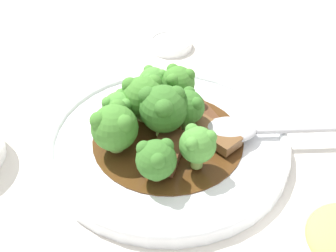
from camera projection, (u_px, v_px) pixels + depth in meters
The scene contains 16 objects.
ground_plane at pixel (168, 149), 0.53m from camera, with size 4.00×4.00×0.00m, color silver.
main_plate at pixel (168, 142), 0.52m from camera, with size 0.27×0.27×0.02m.
beef_strip_0 at pixel (167, 151), 0.49m from camera, with size 0.05×0.07×0.01m.
beef_strip_1 at pixel (214, 134), 0.51m from camera, with size 0.06×0.03×0.01m.
beef_strip_2 at pixel (195, 112), 0.54m from camera, with size 0.06×0.05×0.01m.
broccoli_floret_0 at pixel (119, 107), 0.52m from camera, with size 0.04×0.04×0.04m.
broccoli_floret_1 at pixel (198, 144), 0.46m from camera, with size 0.04×0.04×0.05m.
broccoli_floret_2 at pixel (162, 109), 0.49m from camera, with size 0.05×0.05×0.06m.
broccoli_floret_3 at pixel (115, 127), 0.48m from camera, with size 0.05×0.05×0.05m.
broccoli_floret_4 at pixel (153, 81), 0.55m from camera, with size 0.03×0.03×0.05m.
broccoli_floret_5 at pixel (143, 97), 0.52m from camera, with size 0.05×0.05×0.05m.
broccoli_floret_6 at pixel (187, 107), 0.51m from camera, with size 0.04×0.04×0.05m.
broccoli_floret_7 at pixel (178, 82), 0.54m from camera, with size 0.04×0.04×0.05m.
broccoli_floret_8 at pixel (156, 159), 0.45m from camera, with size 0.04×0.04×0.04m.
serving_spoon at pixel (242, 130), 0.51m from camera, with size 0.16×0.15×0.01m.
sauce_dish at pixel (170, 43), 0.69m from camera, with size 0.07×0.07×0.01m.
Camera 1 is at (0.26, -0.29, 0.36)m, focal length 50.00 mm.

